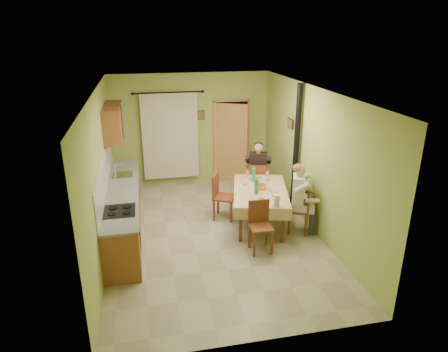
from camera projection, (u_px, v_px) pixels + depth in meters
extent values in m
cube|color=tan|center=(213.00, 233.00, 7.93)|extent=(4.00, 6.00, 0.01)
cube|color=#A9BF62|center=(191.00, 129.00, 10.19)|extent=(4.00, 0.04, 2.80)
cube|color=#A9BF62|center=(257.00, 248.00, 4.69)|extent=(4.00, 0.04, 2.80)
cube|color=#A9BF62|center=(101.00, 174.00, 7.06)|extent=(0.04, 6.00, 2.80)
cube|color=#A9BF62|center=(312.00, 159.00, 7.83)|extent=(0.04, 6.00, 2.80)
cube|color=white|center=(211.00, 90.00, 6.95)|extent=(4.00, 6.00, 0.04)
cube|color=brown|center=(124.00, 212.00, 7.82)|extent=(0.60, 3.60, 0.88)
cube|color=gray|center=(122.00, 190.00, 7.66)|extent=(0.64, 3.64, 0.04)
cube|color=white|center=(104.00, 175.00, 7.49)|extent=(0.02, 3.60, 0.66)
cube|color=silver|center=(123.00, 175.00, 8.39)|extent=(0.42, 0.42, 0.03)
cube|color=black|center=(120.00, 211.00, 6.73)|extent=(0.52, 0.56, 0.02)
cube|color=black|center=(140.00, 234.00, 6.96)|extent=(0.01, 0.55, 0.55)
cube|color=brown|center=(113.00, 122.00, 8.46)|extent=(0.35, 1.40, 0.70)
cylinder|color=black|center=(168.00, 93.00, 9.65)|extent=(1.70, 0.04, 0.04)
cube|color=silver|center=(170.00, 137.00, 10.05)|extent=(1.40, 0.06, 2.20)
cube|color=black|center=(231.00, 141.00, 10.51)|extent=(0.84, 0.03, 2.06)
cube|color=tan|center=(215.00, 142.00, 10.41)|extent=(0.06, 0.06, 2.12)
cube|color=tan|center=(248.00, 140.00, 10.58)|extent=(0.06, 0.06, 2.12)
cube|color=tan|center=(232.00, 100.00, 10.13)|extent=(0.96, 0.06, 0.06)
cube|color=tan|center=(232.00, 143.00, 10.33)|extent=(0.76, 0.37, 2.04)
cube|color=tan|center=(260.00, 191.00, 8.05)|extent=(1.45, 1.97, 0.04)
cube|color=tan|center=(263.00, 215.00, 7.26)|extent=(1.03, 0.27, 0.22)
cube|color=tan|center=(258.00, 180.00, 8.92)|extent=(1.03, 0.27, 0.22)
cube|color=tan|center=(234.00, 195.00, 8.11)|extent=(0.44, 1.72, 0.22)
cube|color=tan|center=(286.00, 196.00, 8.07)|extent=(0.44, 1.72, 0.22)
cylinder|color=white|center=(259.00, 178.00, 8.63)|extent=(0.25, 0.25, 0.02)
ellipsoid|color=#CC7233|center=(259.00, 177.00, 8.62)|extent=(0.12, 0.12, 0.05)
cylinder|color=white|center=(261.00, 202.00, 7.45)|extent=(0.25, 0.25, 0.02)
ellipsoid|color=#CC7233|center=(261.00, 201.00, 7.45)|extent=(0.12, 0.12, 0.05)
cylinder|color=white|center=(274.00, 197.00, 7.69)|extent=(0.25, 0.25, 0.02)
ellipsoid|color=#CC7233|center=(274.00, 196.00, 7.69)|extent=(0.12, 0.12, 0.05)
cylinder|color=white|center=(245.00, 185.00, 8.24)|extent=(0.25, 0.25, 0.02)
ellipsoid|color=#CC7233|center=(245.00, 184.00, 8.23)|extent=(0.12, 0.12, 0.05)
cylinder|color=#EE8C40|center=(260.00, 187.00, 8.08)|extent=(0.26, 0.26, 0.08)
cylinder|color=white|center=(262.00, 200.00, 7.53)|extent=(0.28, 0.28, 0.02)
cube|color=tan|center=(262.00, 199.00, 7.52)|extent=(0.05, 0.07, 0.03)
cube|color=tan|center=(261.00, 200.00, 7.49)|extent=(0.07, 0.05, 0.03)
cube|color=tan|center=(262.00, 199.00, 7.53)|extent=(0.06, 0.04, 0.03)
cube|color=tan|center=(260.00, 198.00, 7.57)|extent=(0.07, 0.06, 0.03)
cube|color=tan|center=(263.00, 198.00, 7.56)|extent=(0.06, 0.07, 0.03)
cube|color=tan|center=(259.00, 200.00, 7.49)|extent=(0.07, 0.07, 0.03)
cylinder|color=silver|center=(270.00, 190.00, 7.91)|extent=(0.07, 0.07, 0.10)
cylinder|color=silver|center=(266.00, 182.00, 8.33)|extent=(0.07, 0.07, 0.10)
cylinder|color=white|center=(277.00, 201.00, 7.25)|extent=(0.11, 0.11, 0.22)
cylinder|color=silver|center=(277.00, 199.00, 7.24)|extent=(0.02, 0.02, 0.30)
cube|color=brown|center=(257.00, 182.00, 9.20)|extent=(0.50, 0.50, 0.04)
cube|color=brown|center=(257.00, 175.00, 8.95)|extent=(0.39, 0.17, 0.45)
cube|color=brown|center=(261.00, 227.00, 7.13)|extent=(0.39, 0.39, 0.04)
cube|color=brown|center=(259.00, 211.00, 7.20)|extent=(0.39, 0.04, 0.44)
cube|color=brown|center=(298.00, 209.00, 7.82)|extent=(0.51, 0.51, 0.04)
cube|color=brown|center=(308.00, 199.00, 7.71)|extent=(0.18, 0.38, 0.45)
cube|color=brown|center=(224.00, 197.00, 8.39)|extent=(0.57, 0.57, 0.04)
cube|color=brown|center=(215.00, 185.00, 8.34)|extent=(0.22, 0.40, 0.49)
cube|color=black|center=(257.00, 181.00, 9.08)|extent=(0.47, 0.49, 0.16)
cube|color=black|center=(258.00, 164.00, 9.08)|extent=(0.45, 0.34, 0.54)
sphere|color=tan|center=(259.00, 148.00, 8.93)|extent=(0.21, 0.21, 0.21)
ellipsoid|color=black|center=(259.00, 146.00, 8.95)|extent=(0.21, 0.21, 0.16)
cube|color=silver|center=(304.00, 206.00, 7.78)|extent=(0.51, 0.48, 0.16)
cube|color=silver|center=(298.00, 189.00, 7.68)|extent=(0.35, 0.45, 0.54)
sphere|color=tan|center=(300.00, 170.00, 7.54)|extent=(0.21, 0.21, 0.21)
ellipsoid|color=olive|center=(298.00, 168.00, 7.53)|extent=(0.21, 0.21, 0.16)
cylinder|color=black|center=(296.00, 151.00, 8.36)|extent=(0.12, 0.12, 2.80)
cylinder|color=black|center=(293.00, 205.00, 8.79)|extent=(0.24, 0.24, 0.30)
cube|color=black|center=(201.00, 115.00, 10.09)|extent=(0.19, 0.03, 0.23)
cube|color=brown|center=(290.00, 123.00, 8.76)|extent=(0.03, 0.31, 0.21)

